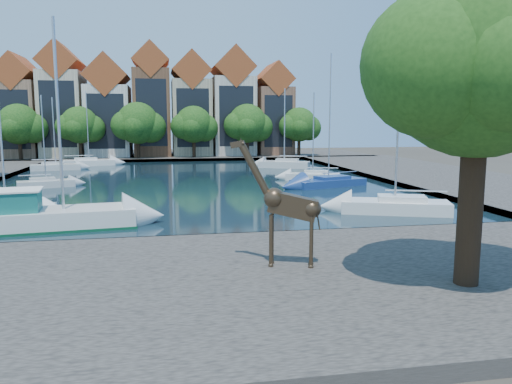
% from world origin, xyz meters
% --- Properties ---
extents(ground, '(160.00, 160.00, 0.00)m').
position_xyz_m(ground, '(0.00, 0.00, 0.00)').
color(ground, '#38332B').
rests_on(ground, ground).
extents(water_basin, '(38.00, 50.00, 0.08)m').
position_xyz_m(water_basin, '(0.00, 24.00, 0.04)').
color(water_basin, black).
rests_on(water_basin, ground).
extents(near_quay, '(50.00, 14.00, 0.50)m').
position_xyz_m(near_quay, '(0.00, -7.00, 0.25)').
color(near_quay, '#524E47').
rests_on(near_quay, ground).
extents(far_quay, '(60.00, 16.00, 0.50)m').
position_xyz_m(far_quay, '(0.00, 56.00, 0.25)').
color(far_quay, '#524E47').
rests_on(far_quay, ground).
extents(right_quay, '(14.00, 52.00, 0.50)m').
position_xyz_m(right_quay, '(25.00, 24.00, 0.25)').
color(right_quay, '#524E47').
rests_on(right_quay, ground).
extents(plane_tree, '(8.32, 6.40, 10.62)m').
position_xyz_m(plane_tree, '(7.62, -9.01, 7.67)').
color(plane_tree, '#332114').
rests_on(plane_tree, near_quay).
extents(townhouse_west_end, '(5.44, 9.18, 14.93)m').
position_xyz_m(townhouse_west_end, '(-23.00, 55.99, 7.36)').
color(townhouse_west_end, '#906A4E').
rests_on(townhouse_west_end, far_quay).
extents(townhouse_west_mid, '(5.94, 9.18, 16.79)m').
position_xyz_m(townhouse_west_mid, '(-17.00, 55.99, 8.23)').
color(townhouse_west_mid, beige).
rests_on(townhouse_west_mid, far_quay).
extents(townhouse_west_inner, '(6.43, 9.18, 15.15)m').
position_xyz_m(townhouse_west_inner, '(-10.50, 55.99, 7.35)').
color(townhouse_west_inner, silver).
rests_on(townhouse_west_inner, far_quay).
extents(townhouse_center, '(5.44, 9.18, 16.93)m').
position_xyz_m(townhouse_center, '(-4.00, 55.99, 8.36)').
color(townhouse_center, brown).
rests_on(townhouse_center, far_quay).
extents(townhouse_east_inner, '(5.94, 9.18, 15.79)m').
position_xyz_m(townhouse_east_inner, '(2.00, 55.99, 7.73)').
color(townhouse_east_inner, tan).
rests_on(townhouse_east_inner, far_quay).
extents(townhouse_east_mid, '(6.43, 9.18, 16.65)m').
position_xyz_m(townhouse_east_mid, '(8.50, 55.99, 8.10)').
color(townhouse_east_mid, beige).
rests_on(townhouse_east_mid, far_quay).
extents(townhouse_east_end, '(5.44, 9.18, 14.43)m').
position_xyz_m(townhouse_east_end, '(15.00, 55.99, 7.11)').
color(townhouse_east_end, brown).
rests_on(townhouse_east_end, far_quay).
extents(far_tree_far_west, '(7.28, 5.60, 7.68)m').
position_xyz_m(far_tree_far_west, '(-21.90, 50.49, 5.18)').
color(far_tree_far_west, '#332114').
rests_on(far_tree_far_west, far_quay).
extents(far_tree_west, '(6.76, 5.20, 7.36)m').
position_xyz_m(far_tree_west, '(-13.91, 50.49, 5.08)').
color(far_tree_west, '#332114').
rests_on(far_tree_west, far_quay).
extents(far_tree_mid_west, '(7.80, 6.00, 8.00)m').
position_xyz_m(far_tree_mid_west, '(-5.89, 50.49, 5.29)').
color(far_tree_mid_west, '#332114').
rests_on(far_tree_mid_west, far_quay).
extents(far_tree_mid_east, '(7.02, 5.40, 7.52)m').
position_xyz_m(far_tree_mid_east, '(2.10, 50.49, 5.13)').
color(far_tree_mid_east, '#332114').
rests_on(far_tree_mid_east, far_quay).
extents(far_tree_east, '(7.54, 5.80, 7.84)m').
position_xyz_m(far_tree_east, '(10.11, 50.49, 5.24)').
color(far_tree_east, '#332114').
rests_on(far_tree_east, far_quay).
extents(far_tree_far_east, '(6.76, 5.20, 7.36)m').
position_xyz_m(far_tree_far_east, '(18.09, 50.49, 5.08)').
color(far_tree_far_east, '#332114').
rests_on(far_tree_far_east, far_quay).
extents(giraffe_statue, '(3.25, 1.28, 4.72)m').
position_xyz_m(giraffe_statue, '(2.03, -5.84, 2.82)').
color(giraffe_statue, '#3D2E1E').
rests_on(giraffe_statue, near_quay).
extents(motorsailer, '(10.10, 4.03, 11.20)m').
position_xyz_m(motorsailer, '(-9.34, 4.47, 0.94)').
color(motorsailer, silver).
rests_on(motorsailer, water_basin).
extents(sailboat_left_a, '(5.79, 2.97, 11.68)m').
position_xyz_m(sailboat_left_a, '(-12.00, 8.76, 0.69)').
color(sailboat_left_a, silver).
rests_on(sailboat_left_a, water_basin).
extents(sailboat_left_c, '(4.95, 2.96, 8.00)m').
position_xyz_m(sailboat_left_c, '(-12.65, 22.47, 0.56)').
color(sailboat_left_c, silver).
rests_on(sailboat_left_c, water_basin).
extents(sailboat_left_d, '(5.74, 2.84, 8.49)m').
position_xyz_m(sailboat_left_d, '(-15.00, 38.42, 0.61)').
color(sailboat_left_d, silver).
rests_on(sailboat_left_d, water_basin).
extents(sailboat_left_e, '(6.69, 3.28, 9.46)m').
position_xyz_m(sailboat_left_e, '(-12.00, 44.00, 0.62)').
color(sailboat_left_e, silver).
rests_on(sailboat_left_e, water_basin).
extents(sailboat_right_a, '(7.10, 4.55, 10.59)m').
position_xyz_m(sailboat_right_a, '(12.00, 5.54, 0.68)').
color(sailboat_right_a, silver).
rests_on(sailboat_right_a, water_basin).
extents(sailboat_right_b, '(7.23, 4.44, 11.57)m').
position_xyz_m(sailboat_right_b, '(12.00, 18.63, 0.58)').
color(sailboat_right_b, navy).
rests_on(sailboat_right_b, water_basin).
extents(sailboat_right_c, '(5.58, 3.39, 8.49)m').
position_xyz_m(sailboat_right_c, '(12.00, 23.44, 0.59)').
color(sailboat_right_c, silver).
rests_on(sailboat_right_c, water_basin).
extents(sailboat_right_d, '(6.49, 4.55, 9.66)m').
position_xyz_m(sailboat_right_d, '(12.24, 36.29, 0.69)').
color(sailboat_right_d, beige).
rests_on(sailboat_right_d, water_basin).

